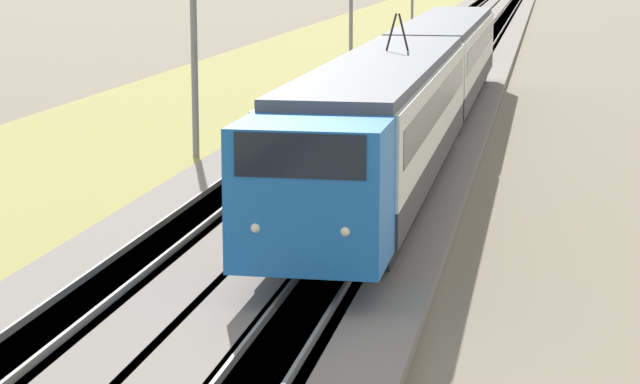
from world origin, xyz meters
The scene contains 7 objects.
ballast_main centered at (50.00, 0.00, 0.15)m, with size 240.00×4.40×0.30m.
ballast_adjacent centered at (50.00, -4.21, 0.15)m, with size 240.00×4.40×0.30m.
track_main centered at (50.00, 0.00, 0.16)m, with size 240.00×1.57×0.45m.
track_adjacent centered at (50.00, -4.21, 0.16)m, with size 240.00×1.57×0.45m.
grass_verge centered at (50.00, 6.83, 0.06)m, with size 240.00×11.05×0.12m.
passenger_train centered at (41.34, -4.21, 2.36)m, with size 42.07×3.02×5.04m.
catenary_mast_mid centered at (37.71, 2.76, 4.31)m, with size 0.22×2.56×8.35m.
Camera 1 is at (-1.37, -8.51, 6.91)m, focal length 70.00 mm.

